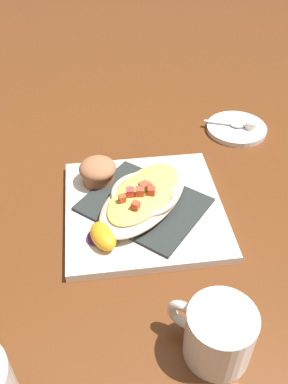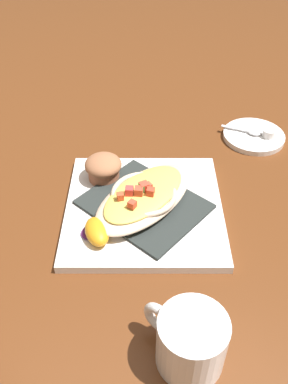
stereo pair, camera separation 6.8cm
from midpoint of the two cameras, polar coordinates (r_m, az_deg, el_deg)
The scene contains 10 objects.
ground_plane at distance 0.71m, azimuth -2.74°, elevation -2.77°, with size 2.60×2.60×0.00m, color #5E3116.
square_plate at distance 0.71m, azimuth -2.76°, elevation -2.36°, with size 0.26×0.26×0.01m, color white.
folded_napkin at distance 0.70m, azimuth -2.79°, elevation -1.78°, with size 0.15×0.19×0.01m, color #282E2C.
gratin_dish at distance 0.69m, azimuth -2.85°, elevation -0.65°, with size 0.22×0.22×0.04m.
muffin at distance 0.74m, azimuth -8.88°, elevation 2.69°, with size 0.06×0.06×0.05m.
orange_garnish at distance 0.65m, azimuth -8.60°, elevation -6.02°, with size 0.05×0.06×0.03m.
coffee_mug at distance 0.54m, azimuth 6.13°, elevation -18.93°, with size 0.09×0.10×0.08m.
creamer_saucer at distance 0.92m, azimuth 10.27°, elevation 8.34°, with size 0.13×0.13×0.01m, color white.
spoon at distance 0.91m, azimuth 9.92°, elevation 8.89°, with size 0.08×0.05×0.01m.
creamer_cup_0 at distance 0.91m, azimuth 12.15°, elevation 8.77°, with size 0.02×0.02×0.02m, color silver.
Camera 1 is at (-0.14, -0.49, 0.50)m, focal length 39.56 mm.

